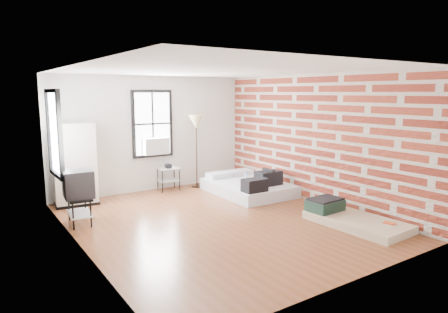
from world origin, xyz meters
TOP-DOWN VIEW (x-y plane):
  - ground at (0.00, 0.00)m, footprint 6.00×6.00m
  - room_shell at (0.23, 0.36)m, footprint 5.02×6.02m
  - mattress_main at (1.74, 1.35)m, footprint 1.56×2.10m
  - mattress_bare at (1.92, -1.47)m, footprint 1.02×1.84m
  - wardrobe at (-1.95, 2.65)m, footprint 0.94×0.59m
  - side_table at (0.28, 2.72)m, footprint 0.53×0.44m
  - floor_lamp at (1.05, 2.65)m, footprint 0.40×0.40m
  - tv_stand at (-2.21, 1.29)m, footprint 0.56×0.76m

SIDE VIEW (x-z plane):
  - ground at x=0.00m, z-range 0.00..0.00m
  - mattress_bare at x=1.92m, z-range -0.08..0.31m
  - mattress_main at x=1.74m, z-range -0.15..0.51m
  - side_table at x=0.28m, z-range 0.12..0.78m
  - tv_stand at x=-2.21m, z-range 0.22..1.23m
  - wardrobe at x=-1.95m, z-range 0.00..1.76m
  - floor_lamp at x=1.05m, z-range 0.67..2.52m
  - room_shell at x=0.23m, z-range 0.33..3.14m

